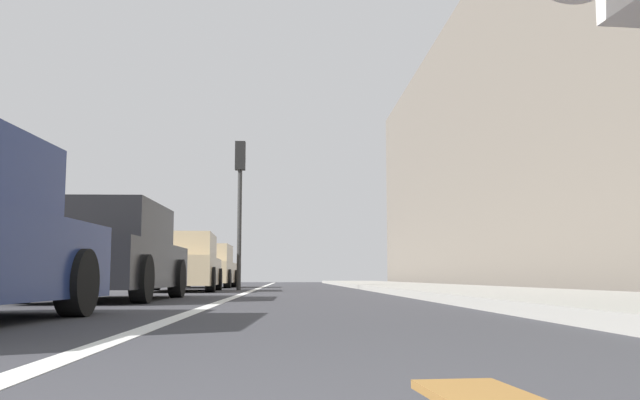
% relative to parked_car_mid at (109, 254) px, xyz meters
% --- Properties ---
extents(ground_plane, '(80.00, 80.00, 0.00)m').
position_rel_parked_car_mid_xyz_m(ground_plane, '(-0.58, -3.07, -0.72)').
color(ground_plane, '#38383D').
extents(lane_stripe_white, '(52.00, 0.16, 0.01)m').
position_rel_parked_car_mid_xyz_m(lane_stripe_white, '(9.42, -1.83, -0.72)').
color(lane_stripe_white, silver).
rests_on(lane_stripe_white, ground).
extents(sidewalk_curb, '(52.00, 3.20, 0.14)m').
position_rel_parked_car_mid_xyz_m(sidewalk_curb, '(7.42, -6.50, -0.66)').
color(sidewalk_curb, '#9E9B93').
rests_on(sidewalk_curb, ground).
extents(building_facade, '(40.00, 1.20, 10.14)m').
position_rel_parked_car_mid_xyz_m(building_facade, '(11.42, -9.43, 4.35)').
color(building_facade, '#6E655A').
rests_on(building_facade, ground).
extents(parked_car_mid, '(4.49, 1.89, 1.50)m').
position_rel_parked_car_mid_xyz_m(parked_car_mid, '(0.00, 0.00, 0.00)').
color(parked_car_mid, black).
rests_on(parked_car_mid, ground).
extents(parked_car_far, '(4.60, 2.06, 1.46)m').
position_rel_parked_car_mid_xyz_m(parked_car_far, '(6.97, -0.04, -0.03)').
color(parked_car_far, tan).
rests_on(parked_car_far, ground).
extents(parked_car_end, '(4.06, 1.94, 1.47)m').
position_rel_parked_car_mid_xyz_m(parked_car_end, '(13.12, 0.05, -0.02)').
color(parked_car_end, tan).
rests_on(parked_car_end, ground).
extents(traffic_light, '(0.33, 0.28, 4.13)m').
position_rel_parked_car_mid_xyz_m(traffic_light, '(8.16, -1.43, 2.14)').
color(traffic_light, '#2D2D2D').
rests_on(traffic_light, ground).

